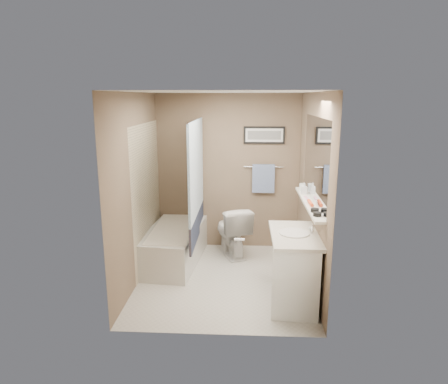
# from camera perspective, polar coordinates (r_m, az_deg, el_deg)

# --- Properties ---
(ground) EXTENTS (2.50, 2.50, 0.00)m
(ground) POSITION_cam_1_polar(r_m,az_deg,el_deg) (5.38, -0.09, -12.39)
(ground) COLOR beige
(ground) RESTS_ON ground
(ceiling) EXTENTS (2.20, 2.50, 0.04)m
(ceiling) POSITION_cam_1_polar(r_m,az_deg,el_deg) (4.84, -0.10, 13.88)
(ceiling) COLOR white
(ceiling) RESTS_ON wall_back
(wall_back) EXTENTS (2.20, 0.04, 2.40)m
(wall_back) POSITION_cam_1_polar(r_m,az_deg,el_deg) (6.17, 0.53, 2.78)
(wall_back) COLOR brown
(wall_back) RESTS_ON ground
(wall_front) EXTENTS (2.20, 0.04, 2.40)m
(wall_front) POSITION_cam_1_polar(r_m,az_deg,el_deg) (3.79, -1.11, -4.12)
(wall_front) COLOR brown
(wall_front) RESTS_ON ground
(wall_left) EXTENTS (0.04, 2.50, 2.40)m
(wall_left) POSITION_cam_1_polar(r_m,az_deg,el_deg) (5.14, -12.19, 0.30)
(wall_left) COLOR brown
(wall_left) RESTS_ON ground
(wall_right) EXTENTS (0.04, 2.50, 2.40)m
(wall_right) POSITION_cam_1_polar(r_m,az_deg,el_deg) (5.03, 12.28, 0.01)
(wall_right) COLOR brown
(wall_right) RESTS_ON ground
(tile_surround) EXTENTS (0.02, 1.55, 2.00)m
(tile_surround) POSITION_cam_1_polar(r_m,az_deg,el_deg) (5.66, -10.91, -0.52)
(tile_surround) COLOR beige
(tile_surround) RESTS_ON wall_left
(curtain_rod) EXTENTS (0.02, 1.55, 0.02)m
(curtain_rod) POSITION_cam_1_polar(r_m,az_deg,el_deg) (5.38, -4.13, 10.29)
(curtain_rod) COLOR silver
(curtain_rod) RESTS_ON wall_left
(curtain_upper) EXTENTS (0.03, 1.45, 1.28)m
(curtain_upper) POSITION_cam_1_polar(r_m,az_deg,el_deg) (5.46, -4.01, 3.46)
(curtain_upper) COLOR white
(curtain_upper) RESTS_ON curtain_rod
(curtain_lower) EXTENTS (0.03, 1.45, 0.36)m
(curtain_lower) POSITION_cam_1_polar(r_m,az_deg,el_deg) (5.66, -3.88, -4.75)
(curtain_lower) COLOR #28314A
(curtain_lower) RESTS_ON curtain_rod
(mirror) EXTENTS (0.02, 1.60, 1.00)m
(mirror) POSITION_cam_1_polar(r_m,az_deg,el_deg) (4.81, 12.93, 4.46)
(mirror) COLOR silver
(mirror) RESTS_ON wall_right
(shelf) EXTENTS (0.12, 1.60, 0.03)m
(shelf) POSITION_cam_1_polar(r_m,az_deg,el_deg) (4.91, 11.98, -1.53)
(shelf) COLOR silver
(shelf) RESTS_ON wall_right
(towel_bar) EXTENTS (0.60, 0.02, 0.02)m
(towel_bar) POSITION_cam_1_polar(r_m,az_deg,el_deg) (6.14, 5.67, 3.61)
(towel_bar) COLOR silver
(towel_bar) RESTS_ON wall_back
(towel) EXTENTS (0.34, 0.05, 0.44)m
(towel) POSITION_cam_1_polar(r_m,az_deg,el_deg) (6.16, 5.64, 1.92)
(towel) COLOR #96AEDA
(towel) RESTS_ON towel_bar
(art_frame) EXTENTS (0.62, 0.02, 0.26)m
(art_frame) POSITION_cam_1_polar(r_m,az_deg,el_deg) (6.10, 5.77, 8.08)
(art_frame) COLOR black
(art_frame) RESTS_ON wall_back
(art_mat) EXTENTS (0.56, 0.00, 0.20)m
(art_mat) POSITION_cam_1_polar(r_m,az_deg,el_deg) (6.08, 5.77, 8.07)
(art_mat) COLOR white
(art_mat) RESTS_ON art_frame
(art_image) EXTENTS (0.50, 0.00, 0.13)m
(art_image) POSITION_cam_1_polar(r_m,az_deg,el_deg) (6.08, 5.77, 8.07)
(art_image) COLOR #595959
(art_image) RESTS_ON art_mat
(door) EXTENTS (0.80, 0.02, 2.00)m
(door) POSITION_cam_1_polar(r_m,az_deg,el_deg) (3.84, 7.16, -7.11)
(door) COLOR silver
(door) RESTS_ON wall_front
(door_handle) EXTENTS (0.10, 0.02, 0.02)m
(door_handle) POSITION_cam_1_polar(r_m,az_deg,el_deg) (3.88, 2.21, -6.80)
(door_handle) COLOR silver
(door_handle) RESTS_ON door
(bathtub) EXTENTS (0.84, 1.56, 0.50)m
(bathtub) POSITION_cam_1_polar(r_m,az_deg,el_deg) (5.87, -7.18, -7.55)
(bathtub) COLOR silver
(bathtub) RESTS_ON ground
(tub_rim) EXTENTS (0.56, 1.36, 0.02)m
(tub_rim) POSITION_cam_1_polar(r_m,az_deg,el_deg) (5.79, -7.25, -5.24)
(tub_rim) COLOR white
(tub_rim) RESTS_ON bathtub
(toilet) EXTENTS (0.67, 0.86, 0.77)m
(toilet) POSITION_cam_1_polar(r_m,az_deg,el_deg) (6.03, 1.12, -5.52)
(toilet) COLOR white
(toilet) RESTS_ON ground
(vanity) EXTENTS (0.57, 0.94, 0.80)m
(vanity) POSITION_cam_1_polar(r_m,az_deg,el_deg) (4.76, 10.02, -10.88)
(vanity) COLOR white
(vanity) RESTS_ON ground
(countertop) EXTENTS (0.54, 0.96, 0.04)m
(countertop) POSITION_cam_1_polar(r_m,az_deg,el_deg) (4.60, 10.11, -6.11)
(countertop) COLOR beige
(countertop) RESTS_ON vanity
(sink_basin) EXTENTS (0.34, 0.34, 0.01)m
(sink_basin) POSITION_cam_1_polar(r_m,az_deg,el_deg) (4.59, 10.00, -5.78)
(sink_basin) COLOR silver
(sink_basin) RESTS_ON countertop
(faucet_spout) EXTENTS (0.02, 0.02, 0.10)m
(faucet_spout) POSITION_cam_1_polar(r_m,az_deg,el_deg) (4.61, 12.50, -5.28)
(faucet_spout) COLOR silver
(faucet_spout) RESTS_ON countertop
(faucet_knob) EXTENTS (0.05, 0.05, 0.05)m
(faucet_knob) POSITION_cam_1_polar(r_m,az_deg,el_deg) (4.71, 12.29, -5.12)
(faucet_knob) COLOR silver
(faucet_knob) RESTS_ON countertop
(candle_bowl_near) EXTENTS (0.09, 0.09, 0.04)m
(candle_bowl_near) POSITION_cam_1_polar(r_m,az_deg,el_deg) (4.33, 13.18, -3.11)
(candle_bowl_near) COLOR black
(candle_bowl_near) RESTS_ON shelf
(candle_bowl_far) EXTENTS (0.09, 0.09, 0.04)m
(candle_bowl_far) POSITION_cam_1_polar(r_m,az_deg,el_deg) (4.48, 12.85, -2.56)
(candle_bowl_far) COLOR black
(candle_bowl_far) RESTS_ON shelf
(hair_brush_front) EXTENTS (0.05, 0.22, 0.04)m
(hair_brush_front) POSITION_cam_1_polar(r_m,az_deg,el_deg) (4.76, 12.25, -1.53)
(hair_brush_front) COLOR #D9461E
(hair_brush_front) RESTS_ON shelf
(pink_comb) EXTENTS (0.04, 0.16, 0.01)m
(pink_comb) POSITION_cam_1_polar(r_m,az_deg,el_deg) (5.07, 11.69, -0.81)
(pink_comb) COLOR pink
(pink_comb) RESTS_ON shelf
(glass_jar) EXTENTS (0.08, 0.08, 0.10)m
(glass_jar) POSITION_cam_1_polar(r_m,az_deg,el_deg) (5.43, 11.13, 0.66)
(glass_jar) COLOR white
(glass_jar) RESTS_ON shelf
(soap_bottle) EXTENTS (0.07, 0.07, 0.15)m
(soap_bottle) POSITION_cam_1_polar(r_m,az_deg,el_deg) (5.27, 11.37, 0.53)
(soap_bottle) COLOR #999999
(soap_bottle) RESTS_ON shelf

